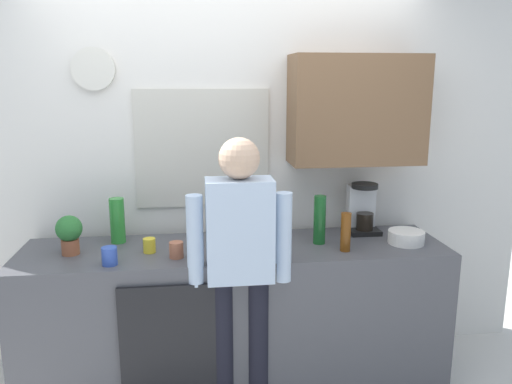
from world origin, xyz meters
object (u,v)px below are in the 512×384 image
person_at_sink (240,257)px  mixing_bowl (406,237)px  cup_blue_mug (110,256)px  storage_canister (229,225)px  cup_yellow_cup (149,245)px  cup_terracotta_mug (176,250)px  coffee_maker (362,210)px  bottle_green_wine (320,220)px  potted_plant (69,232)px  bottle_clear_soda (117,221)px  bottle_amber_beer (346,232)px

person_at_sink → mixing_bowl: bearing=4.2°
cup_blue_mug → storage_canister: (0.68, 0.39, 0.04)m
cup_yellow_cup → mixing_bowl: cup_yellow_cup is taller
cup_terracotta_mug → cup_yellow_cup: bearing=145.3°
cup_yellow_cup → mixing_bowl: 1.56m
cup_yellow_cup → cup_blue_mug: bearing=-138.1°
cup_blue_mug → person_at_sink: (0.70, -0.08, -0.01)m
coffee_maker → mixing_bowl: size_ratio=1.50×
bottle_green_wine → mixing_bowl: bearing=-7.5°
cup_terracotta_mug → bottle_green_wine: bearing=9.9°
bottle_green_wine → cup_terracotta_mug: size_ratio=3.26×
bottle_green_wine → cup_yellow_cup: size_ratio=3.53×
potted_plant → storage_canister: (0.93, 0.18, -0.05)m
cup_blue_mug → cup_yellow_cup: 0.27m
bottle_green_wine → cup_terracotta_mug: 0.88m
bottle_green_wine → coffee_maker: bearing=31.5°
bottle_clear_soda → potted_plant: (-0.24, -0.19, -0.01)m
bottle_green_wine → storage_canister: bottle_green_wine is taller
storage_canister → coffee_maker: bearing=2.6°
mixing_bowl → potted_plant: 2.01m
bottle_green_wine → bottle_amber_beer: size_ratio=1.30×
cup_yellow_cup → potted_plant: potted_plant is taller
cup_terracotta_mug → cup_yellow_cup: cup_terracotta_mug is taller
potted_plant → storage_canister: bearing=11.2°
bottle_amber_beer → mixing_bowl: bearing=12.0°
cup_blue_mug → person_at_sink: size_ratio=0.06×
cup_terracotta_mug → potted_plant: potted_plant is taller
coffee_maker → storage_canister: 0.89m
cup_yellow_cup → person_at_sink: 0.57m
coffee_maker → cup_blue_mug: 1.62m
potted_plant → person_at_sink: bearing=-16.9°
bottle_amber_beer → cup_blue_mug: 1.34m
mixing_bowl → person_at_sink: bearing=-167.4°
bottle_green_wine → person_at_sink: 0.61m
bottle_clear_soda → cup_yellow_cup: bearing=-46.4°
coffee_maker → mixing_bowl: (0.19, -0.28, -0.11)m
coffee_maker → potted_plant: size_ratio=1.43×
bottle_clear_soda → cup_blue_mug: (0.01, -0.39, -0.09)m
cup_yellow_cup → potted_plant: 0.46m
bottle_clear_soda → person_at_sink: size_ratio=0.17×
mixing_bowl → storage_canister: storage_canister is taller
cup_blue_mug → cup_terracotta_mug: bearing=10.9°
cup_yellow_cup → potted_plant: (-0.45, 0.03, 0.09)m
storage_canister → person_at_sink: 0.48m
bottle_clear_soda → cup_blue_mug: 0.40m
coffee_maker → mixing_bowl: coffee_maker is taller
cup_terracotta_mug → storage_canister: storage_canister is taller
bottle_clear_soda → cup_terracotta_mug: bottle_clear_soda is taller
bottle_clear_soda → bottle_amber_beer: bearing=-13.9°
bottle_green_wine → cup_blue_mug: size_ratio=3.00×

